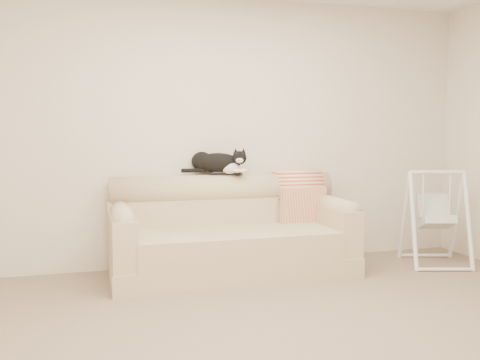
% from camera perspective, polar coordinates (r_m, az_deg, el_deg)
% --- Properties ---
extents(ground_plane, '(5.00, 5.00, 0.00)m').
position_cam_1_polar(ground_plane, '(3.63, 7.07, -16.02)').
color(ground_plane, '#726148').
rests_on(ground_plane, ground).
extents(room_shell, '(5.04, 4.04, 2.60)m').
position_cam_1_polar(room_shell, '(3.39, 7.36, 8.77)').
color(room_shell, beige).
rests_on(room_shell, ground).
extents(sofa, '(2.20, 0.93, 0.90)m').
position_cam_1_polar(sofa, '(4.99, -1.02, -5.91)').
color(sofa, tan).
rests_on(sofa, ground).
extents(remote_a, '(0.18, 0.06, 0.03)m').
position_cam_1_polar(remote_a, '(5.13, -2.30, 0.70)').
color(remote_a, black).
rests_on(remote_a, sofa).
extents(remote_b, '(0.17, 0.13, 0.02)m').
position_cam_1_polar(remote_b, '(5.15, -0.67, 0.70)').
color(remote_b, black).
rests_on(remote_b, sofa).
extents(tuxedo_cat, '(0.63, 0.42, 0.25)m').
position_cam_1_polar(tuxedo_cat, '(5.14, -2.44, 1.89)').
color(tuxedo_cat, black).
rests_on(tuxedo_cat, sofa).
extents(throw_blanket, '(0.46, 0.38, 0.58)m').
position_cam_1_polar(throw_blanket, '(5.38, 6.16, -1.08)').
color(throw_blanket, '#C34420').
rests_on(throw_blanket, sofa).
extents(baby_swing, '(0.72, 0.74, 0.94)m').
position_cam_1_polar(baby_swing, '(5.62, 20.11, -3.76)').
color(baby_swing, white).
rests_on(baby_swing, ground).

